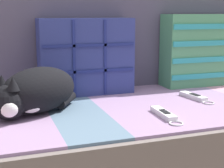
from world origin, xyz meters
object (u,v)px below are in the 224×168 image
throw_pillow_quilted (86,57)px  game_remote_near (194,97)px  couch (120,151)px  throw_pillow_striped (207,50)px  game_remote_far (164,114)px  sleeping_cat (34,92)px

throw_pillow_quilted → game_remote_near: throw_pillow_quilted is taller
couch → game_remote_near: bearing=-7.0°
throw_pillow_quilted → throw_pillow_striped: bearing=-0.0°
throw_pillow_striped → game_remote_far: (-0.47, -0.44, -0.17)m
game_remote_near → throw_pillow_striped: bearing=48.4°
throw_pillow_quilted → game_remote_far: throw_pillow_quilted is taller
couch → game_remote_far: 0.33m
sleeping_cat → game_remote_near: size_ratio=1.81×
throw_pillow_striped → game_remote_far: bearing=-136.8°
throw_pillow_quilted → throw_pillow_striped: 0.64m
throw_pillow_striped → throw_pillow_quilted: bearing=180.0°
couch → throw_pillow_quilted: 0.45m
throw_pillow_striped → game_remote_near: size_ratio=2.38×
throw_pillow_quilted → sleeping_cat: size_ratio=1.18×
couch → throw_pillow_striped: throw_pillow_striped is taller
couch → throw_pillow_quilted: (-0.09, 0.21, 0.38)m
game_remote_near → throw_pillow_quilted: bearing=148.7°
couch → game_remote_far: size_ratio=9.64×
throw_pillow_quilted → couch: bearing=-67.5°
game_remote_near → couch: bearing=173.0°
couch → game_remote_far: (0.08, -0.23, 0.22)m
throw_pillow_striped → game_remote_near: 0.38m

